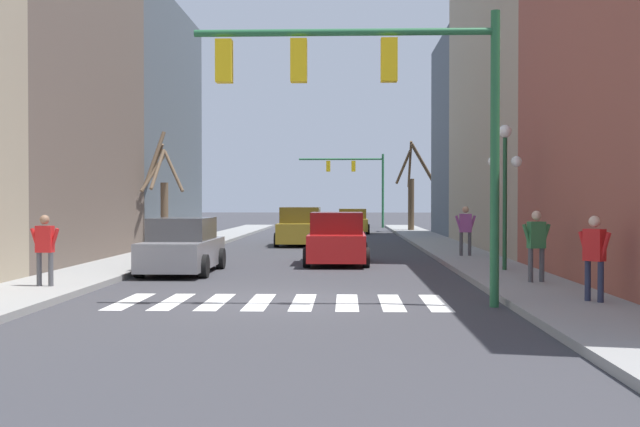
{
  "coord_description": "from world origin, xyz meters",
  "views": [
    {
      "loc": [
        1.32,
        -15.58,
        2.08
      ],
      "look_at": [
        -0.11,
        26.31,
        1.38
      ],
      "focal_mm": 42.0,
      "sensor_mm": 36.0,
      "label": 1
    }
  ],
  "objects_px": {
    "pedestrian_waiting_at_curb": "(536,240)",
    "pedestrian_crossing_street": "(465,226)",
    "car_at_intersection": "(304,225)",
    "car_parked_left_mid": "(301,228)",
    "car_driving_away_lane": "(337,240)",
    "street_lamp_right_corner": "(505,167)",
    "traffic_signal_near": "(380,89)",
    "street_tree_right_far": "(412,189)",
    "car_parked_right_mid": "(183,247)",
    "traffic_signal_far": "(358,174)",
    "street_tree_left_near": "(162,195)",
    "pedestrian_on_right_sidewalk": "(594,251)",
    "pedestrian_on_left_sidewalk": "(45,244)",
    "car_parked_right_far": "(352,222)"
  },
  "relations": [
    {
      "from": "traffic_signal_near",
      "to": "pedestrian_on_left_sidewalk",
      "type": "xyz_separation_m",
      "value": [
        -7.48,
        1.97,
        -3.16
      ]
    },
    {
      "from": "street_lamp_right_corner",
      "to": "pedestrian_crossing_street",
      "type": "distance_m",
      "value": 5.73
    },
    {
      "from": "car_parked_left_mid",
      "to": "traffic_signal_near",
      "type": "bearing_deg",
      "value": 7.83
    },
    {
      "from": "traffic_signal_far",
      "to": "pedestrian_crossing_street",
      "type": "relative_size",
      "value": 3.81
    },
    {
      "from": "street_tree_right_far",
      "to": "street_tree_left_near",
      "type": "relative_size",
      "value": 1.26
    },
    {
      "from": "pedestrian_waiting_at_curb",
      "to": "car_at_intersection",
      "type": "bearing_deg",
      "value": -86.78
    },
    {
      "from": "pedestrian_on_right_sidewalk",
      "to": "pedestrian_waiting_at_curb",
      "type": "bearing_deg",
      "value": 146.28
    },
    {
      "from": "pedestrian_waiting_at_curb",
      "to": "traffic_signal_near",
      "type": "bearing_deg",
      "value": 26.22
    },
    {
      "from": "car_at_intersection",
      "to": "street_tree_right_far",
      "type": "relative_size",
      "value": 0.8
    },
    {
      "from": "pedestrian_waiting_at_curb",
      "to": "pedestrian_crossing_street",
      "type": "bearing_deg",
      "value": -101.39
    },
    {
      "from": "pedestrian_on_right_sidewalk",
      "to": "car_driving_away_lane",
      "type": "bearing_deg",
      "value": 169.0
    },
    {
      "from": "street_tree_right_far",
      "to": "traffic_signal_near",
      "type": "bearing_deg",
      "value": -96.12
    },
    {
      "from": "car_driving_away_lane",
      "to": "traffic_signal_near",
      "type": "bearing_deg",
      "value": -174.47
    },
    {
      "from": "pedestrian_waiting_at_curb",
      "to": "pedestrian_crossing_street",
      "type": "height_order",
      "value": "pedestrian_crossing_street"
    },
    {
      "from": "car_parked_right_mid",
      "to": "street_tree_left_near",
      "type": "height_order",
      "value": "street_tree_left_near"
    },
    {
      "from": "car_at_intersection",
      "to": "street_tree_left_near",
      "type": "bearing_deg",
      "value": -24.47
    },
    {
      "from": "car_parked_right_mid",
      "to": "street_tree_right_far",
      "type": "xyz_separation_m",
      "value": [
        9.17,
        28.92,
        2.13
      ]
    },
    {
      "from": "pedestrian_on_left_sidewalk",
      "to": "street_tree_right_far",
      "type": "height_order",
      "value": "street_tree_right_far"
    },
    {
      "from": "car_parked_left_mid",
      "to": "pedestrian_on_right_sidewalk",
      "type": "distance_m",
      "value": 21.58
    },
    {
      "from": "car_at_intersection",
      "to": "pedestrian_crossing_street",
      "type": "relative_size",
      "value": 2.72
    },
    {
      "from": "pedestrian_waiting_at_curb",
      "to": "pedestrian_crossing_street",
      "type": "xyz_separation_m",
      "value": [
        -0.31,
        8.55,
        0.03
      ]
    },
    {
      "from": "car_parked_left_mid",
      "to": "car_parked_right_mid",
      "type": "bearing_deg",
      "value": -10.79
    },
    {
      "from": "car_driving_away_lane",
      "to": "pedestrian_on_left_sidewalk",
      "type": "xyz_separation_m",
      "value": [
        -6.52,
        -7.94,
        0.31
      ]
    },
    {
      "from": "car_at_intersection",
      "to": "pedestrian_crossing_street",
      "type": "distance_m",
      "value": 15.52
    },
    {
      "from": "car_driving_away_lane",
      "to": "pedestrian_crossing_street",
      "type": "height_order",
      "value": "pedestrian_crossing_street"
    },
    {
      "from": "street_tree_right_far",
      "to": "street_lamp_right_corner",
      "type": "bearing_deg",
      "value": -90.06
    },
    {
      "from": "traffic_signal_near",
      "to": "pedestrian_on_right_sidewalk",
      "type": "distance_m",
      "value": 5.16
    },
    {
      "from": "traffic_signal_far",
      "to": "car_at_intersection",
      "type": "relative_size",
      "value": 1.4
    },
    {
      "from": "street_lamp_right_corner",
      "to": "car_parked_left_mid",
      "type": "distance_m",
      "value": 15.49
    },
    {
      "from": "traffic_signal_far",
      "to": "car_driving_away_lane",
      "type": "bearing_deg",
      "value": -92.09
    },
    {
      "from": "traffic_signal_far",
      "to": "pedestrian_crossing_street",
      "type": "xyz_separation_m",
      "value": [
        3.28,
        -31.99,
        -3.0
      ]
    },
    {
      "from": "street_lamp_right_corner",
      "to": "pedestrian_on_left_sidewalk",
      "type": "height_order",
      "value": "street_lamp_right_corner"
    },
    {
      "from": "traffic_signal_near",
      "to": "car_parked_right_mid",
      "type": "bearing_deg",
      "value": 128.99
    },
    {
      "from": "car_driving_away_lane",
      "to": "street_tree_left_near",
      "type": "relative_size",
      "value": 0.91
    },
    {
      "from": "car_parked_right_mid",
      "to": "street_lamp_right_corner",
      "type": "bearing_deg",
      "value": -91.78
    },
    {
      "from": "traffic_signal_far",
      "to": "car_driving_away_lane",
      "type": "relative_size",
      "value": 1.56
    },
    {
      "from": "car_at_intersection",
      "to": "car_parked_left_mid",
      "type": "bearing_deg",
      "value": 1.57
    },
    {
      "from": "car_at_intersection",
      "to": "pedestrian_waiting_at_curb",
      "type": "xyz_separation_m",
      "value": [
        6.8,
        -22.65,
        0.35
      ]
    },
    {
      "from": "car_driving_away_lane",
      "to": "street_lamp_right_corner",
      "type": "bearing_deg",
      "value": -126.95
    },
    {
      "from": "street_lamp_right_corner",
      "to": "street_tree_left_near",
      "type": "xyz_separation_m",
      "value": [
        -11.76,
        8.43,
        -0.71
      ]
    },
    {
      "from": "car_driving_away_lane",
      "to": "car_parked_right_mid",
      "type": "distance_m",
      "value": 5.49
    },
    {
      "from": "traffic_signal_far",
      "to": "car_parked_left_mid",
      "type": "bearing_deg",
      "value": -97.38
    },
    {
      "from": "car_parked_right_far",
      "to": "street_tree_left_near",
      "type": "distance_m",
      "value": 20.39
    },
    {
      "from": "traffic_signal_near",
      "to": "pedestrian_waiting_at_curb",
      "type": "distance_m",
      "value": 5.91
    },
    {
      "from": "pedestrian_on_right_sidewalk",
      "to": "street_tree_right_far",
      "type": "distance_m",
      "value": 35.85
    },
    {
      "from": "street_tree_right_far",
      "to": "street_tree_left_near",
      "type": "bearing_deg",
      "value": -119.57
    },
    {
      "from": "car_parked_left_mid",
      "to": "pedestrian_on_right_sidewalk",
      "type": "bearing_deg",
      "value": 18.55
    },
    {
      "from": "pedestrian_on_left_sidewalk",
      "to": "street_tree_left_near",
      "type": "xyz_separation_m",
      "value": [
        -0.49,
        12.8,
        1.21
      ]
    },
    {
      "from": "pedestrian_crossing_street",
      "to": "street_tree_left_near",
      "type": "height_order",
      "value": "street_tree_left_near"
    },
    {
      "from": "car_driving_away_lane",
      "to": "street_tree_right_far",
      "type": "distance_m",
      "value": 26.16
    }
  ]
}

